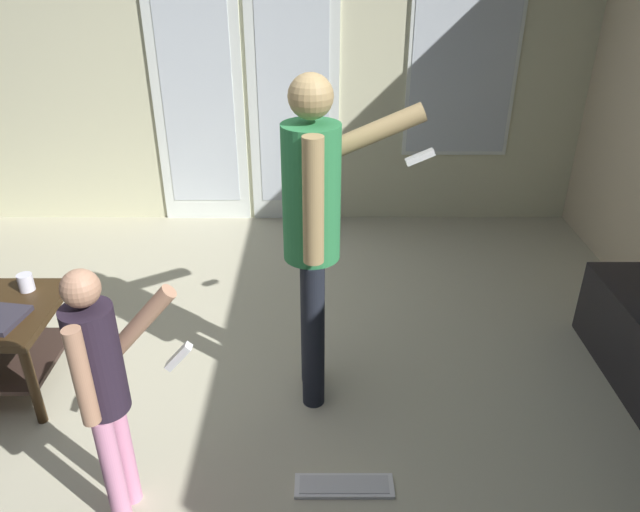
{
  "coord_description": "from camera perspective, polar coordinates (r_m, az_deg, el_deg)",
  "views": [
    {
      "loc": [
        0.78,
        -2.3,
        2.16
      ],
      "look_at": [
        0.77,
        0.07,
        0.9
      ],
      "focal_mm": 33.52,
      "sensor_mm": 36.0,
      "label": 1
    }
  ],
  "objects": [
    {
      "name": "ground_plane",
      "position": [
        3.25,
        -14.26,
        -14.82
      ],
      "size": [
        5.94,
        5.1,
        0.02
      ],
      "primitive_type": "cube",
      "color": "#BEB89C"
    },
    {
      "name": "wall_back_with_doors",
      "position": [
        4.93,
        -8.4,
        18.0
      ],
      "size": [
        5.94,
        0.09,
        2.73
      ],
      "color": "beige",
      "rests_on": "ground_plane"
    },
    {
      "name": "person_adult",
      "position": [
        2.76,
        -0.29,
        3.46
      ],
      "size": [
        0.72,
        0.48,
        1.67
      ],
      "color": "black",
      "rests_on": "ground_plane"
    },
    {
      "name": "person_child",
      "position": [
        2.41,
        -19.83,
        -11.11
      ],
      "size": [
        0.42,
        0.32,
        1.17
      ],
      "color": "pink",
      "rests_on": "ground_plane"
    },
    {
      "name": "loose_keyboard",
      "position": [
        2.84,
        2.46,
        -21.08
      ],
      "size": [
        0.44,
        0.13,
        0.02
      ],
      "color": "white",
      "rests_on": "ground_plane"
    },
    {
      "name": "cup_near_edge",
      "position": [
        3.56,
        -26.1,
        -2.23
      ],
      "size": [
        0.08,
        0.08,
        0.09
      ],
      "primitive_type": "cylinder",
      "color": "white",
      "rests_on": "coffee_table"
    }
  ]
}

